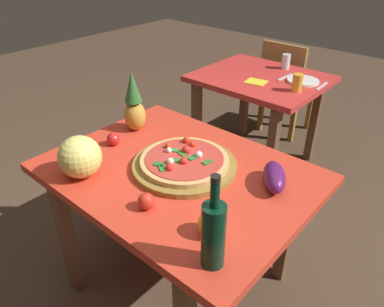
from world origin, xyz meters
TOP-DOWN VIEW (x-y plane):
  - ground_plane at (0.00, 0.00)m, footprint 10.00×10.00m
  - display_table at (0.00, 0.00)m, footprint 1.16×0.87m
  - background_table at (-0.38, 1.30)m, footprint 0.90×0.76m
  - dining_chair at (-0.47, 1.90)m, footprint 0.40×0.40m
  - pizza_board at (0.01, 0.03)m, footprint 0.46×0.46m
  - pizza at (0.01, 0.03)m, footprint 0.39×0.39m
  - wine_bottle at (0.44, -0.32)m, footprint 0.08×0.08m
  - pineapple_left at (-0.43, 0.14)m, footprint 0.11×0.11m
  - melon at (-0.28, -0.30)m, footprint 0.18×0.18m
  - bell_pepper at (0.36, -0.22)m, footprint 0.09×0.09m
  - eggplant at (0.38, 0.17)m, footprint 0.19×0.21m
  - tomato_near_board at (-0.39, -0.05)m, footprint 0.06×0.06m
  - tomato_beside_pepper at (0.09, -0.27)m, footprint 0.07×0.07m
  - drinking_glass_juice at (-0.04, 1.20)m, footprint 0.07×0.07m
  - drinking_glass_water at (-0.33, 1.57)m, footprint 0.06×0.06m
  - dinner_plate at (-0.09, 1.39)m, footprint 0.22×0.22m
  - fork_utensil at (-0.23, 1.39)m, footprint 0.03×0.18m
  - knife_utensil at (0.05, 1.39)m, footprint 0.02×0.18m
  - napkin_folded at (-0.33, 1.16)m, footprint 0.16×0.14m

SIDE VIEW (x-z plane):
  - ground_plane at x=0.00m, z-range 0.00..0.00m
  - dining_chair at x=-0.47m, z-range 0.06..0.91m
  - background_table at x=-0.38m, z-range 0.25..0.98m
  - display_table at x=0.00m, z-range 0.27..1.00m
  - napkin_folded at x=-0.33m, z-range 0.73..0.74m
  - fork_utensil at x=-0.23m, z-range 0.73..0.74m
  - knife_utensil at x=0.05m, z-range 0.73..0.74m
  - dinner_plate at x=-0.09m, z-range 0.73..0.75m
  - pizza_board at x=0.01m, z-range 0.73..0.75m
  - tomato_near_board at x=-0.39m, z-range 0.73..0.79m
  - tomato_beside_pepper at x=0.09m, z-range 0.73..0.80m
  - pizza at x=0.01m, z-range 0.74..0.80m
  - eggplant at x=0.38m, z-range 0.73..0.82m
  - bell_pepper at x=0.36m, z-range 0.73..0.82m
  - drinking_glass_water at x=-0.33m, z-range 0.73..0.84m
  - drinking_glass_juice at x=-0.04m, z-range 0.73..0.85m
  - melon at x=-0.28m, z-range 0.73..0.91m
  - wine_bottle at x=0.44m, z-range 0.69..1.02m
  - pineapple_left at x=-0.43m, z-range 0.71..1.03m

